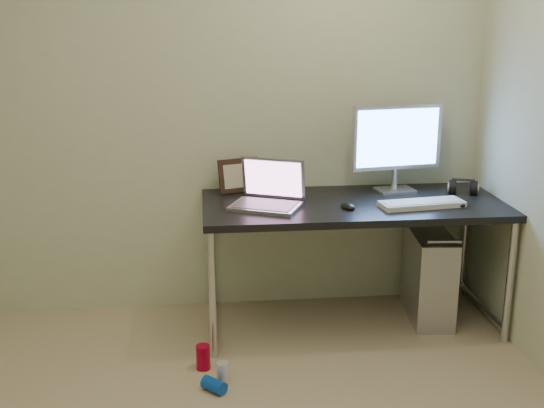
{
  "coord_description": "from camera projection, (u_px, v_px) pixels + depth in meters",
  "views": [
    {
      "loc": [
        0.06,
        -2.27,
        1.79
      ],
      "look_at": [
        0.4,
        1.03,
        0.85
      ],
      "focal_mm": 45.0,
      "sensor_mm": 36.0,
      "label": 1
    }
  ],
  "objects": [
    {
      "name": "mouse_left",
      "position": [
        348.0,
        205.0,
        3.73
      ],
      "size": [
        0.09,
        0.12,
        0.04
      ],
      "primitive_type": "ellipsoid",
      "rotation": [
        0.0,
        0.0,
        0.19
      ],
      "color": "black",
      "rests_on": "desk"
    },
    {
      "name": "can_white",
      "position": [
        223.0,
        373.0,
        3.39
      ],
      "size": [
        0.08,
        0.08,
        0.11
      ],
      "primitive_type": "cylinder",
      "rotation": [
        0.0,
        0.0,
        0.48
      ],
      "color": "silver",
      "rests_on": "ground"
    },
    {
      "name": "desk",
      "position": [
        353.0,
        214.0,
        3.88
      ],
      "size": [
        1.7,
        0.75,
        0.75
      ],
      "color": "black",
      "rests_on": "ground"
    },
    {
      "name": "can_red",
      "position": [
        203.0,
        357.0,
        3.52
      ],
      "size": [
        0.09,
        0.09,
        0.13
      ],
      "primitive_type": "cylinder",
      "rotation": [
        0.0,
        0.0,
        -0.29
      ],
      "color": "#A80422",
      "rests_on": "ground"
    },
    {
      "name": "headphones",
      "position": [
        463.0,
        189.0,
        4.03
      ],
      "size": [
        0.19,
        0.11,
        0.11
      ],
      "rotation": [
        0.0,
        0.0,
        -0.34
      ],
      "color": "black",
      "rests_on": "desk"
    },
    {
      "name": "can_blue",
      "position": [
        214.0,
        385.0,
        3.32
      ],
      "size": [
        0.13,
        0.13,
        0.07
      ],
      "primitive_type": "cylinder",
      "rotation": [
        1.57,
        0.0,
        0.8
      ],
      "color": "blue",
      "rests_on": "ground"
    },
    {
      "name": "monitor",
      "position": [
        397.0,
        141.0,
        4.0
      ],
      "size": [
        0.55,
        0.19,
        0.52
      ],
      "rotation": [
        0.0,
        0.0,
        0.16
      ],
      "color": "#BABBC2",
      "rests_on": "desk"
    },
    {
      "name": "mouse_right",
      "position": [
        461.0,
        202.0,
        3.78
      ],
      "size": [
        0.08,
        0.11,
        0.03
      ],
      "primitive_type": "ellipsoid",
      "rotation": [
        0.0,
        0.0,
        -0.17
      ],
      "color": "black",
      "rests_on": "desk"
    },
    {
      "name": "tower_computer",
      "position": [
        429.0,
        275.0,
        4.08
      ],
      "size": [
        0.27,
        0.53,
        0.56
      ],
      "rotation": [
        0.0,
        0.0,
        -0.09
      ],
      "color": "silver",
      "rests_on": "ground"
    },
    {
      "name": "picture_frame",
      "position": [
        239.0,
        175.0,
        4.05
      ],
      "size": [
        0.26,
        0.15,
        0.2
      ],
      "primitive_type": "cube",
      "rotation": [
        -0.21,
        0.0,
        0.34
      ],
      "color": "black",
      "rests_on": "desk"
    },
    {
      "name": "cable_a",
      "position": [
        408.0,
        239.0,
        4.31
      ],
      "size": [
        0.01,
        0.16,
        0.69
      ],
      "primitive_type": "cylinder",
      "rotation": [
        0.21,
        0.0,
        0.0
      ],
      "color": "black",
      "rests_on": "ground"
    },
    {
      "name": "webcam",
      "position": [
        288.0,
        178.0,
        4.03
      ],
      "size": [
        0.05,
        0.04,
        0.12
      ],
      "rotation": [
        0.0,
        0.0,
        0.28
      ],
      "color": "silver",
      "rests_on": "desk"
    },
    {
      "name": "cable_b",
      "position": [
        423.0,
        243.0,
        4.3
      ],
      "size": [
        0.02,
        0.11,
        0.71
      ],
      "primitive_type": "cylinder",
      "rotation": [
        0.14,
        0.0,
        0.09
      ],
      "color": "black",
      "rests_on": "ground"
    },
    {
      "name": "laptop",
      "position": [
        269.0,
        195.0,
        3.77
      ],
      "size": [
        0.45,
        0.42,
        0.25
      ],
      "rotation": [
        0.0,
        0.0,
        -0.42
      ],
      "color": "#BABBC2",
      "rests_on": "desk"
    },
    {
      "name": "wall_back",
      "position": [
        192.0,
        107.0,
        3.99
      ],
      "size": [
        3.5,
        0.02,
        2.5
      ],
      "primitive_type": "cube",
      "color": "beige",
      "rests_on": "ground"
    },
    {
      "name": "keyboard",
      "position": [
        422.0,
        204.0,
        3.76
      ],
      "size": [
        0.48,
        0.22,
        0.03
      ],
      "primitive_type": "cube",
      "rotation": [
        0.0,
        0.0,
        0.14
      ],
      "color": "silver",
      "rests_on": "desk"
    }
  ]
}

